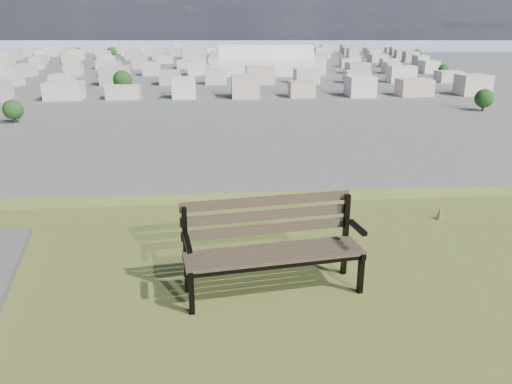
{
  "coord_description": "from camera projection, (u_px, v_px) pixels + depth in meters",
  "views": [
    {
      "loc": [
        -0.37,
        -2.43,
        27.3
      ],
      "look_at": [
        0.12,
        3.56,
        25.3
      ],
      "focal_mm": 35.0,
      "sensor_mm": 36.0,
      "label": 1
    }
  ],
  "objects": [
    {
      "name": "city_trees",
      "position": [
        172.0,
        64.0,
        309.05
      ],
      "size": [
        406.52,
        387.2,
        9.98
      ],
      "color": "#36261B",
      "rests_on": "ground"
    },
    {
      "name": "far_hills",
      "position": [
        191.0,
        27.0,
        1324.84
      ],
      "size": [
        2050.0,
        340.0,
        60.0
      ],
      "color": "#95A5B9",
      "rests_on": "ground"
    },
    {
      "name": "park_bench",
      "position": [
        272.0,
        241.0,
        4.47
      ],
      "size": [
        1.65,
        0.74,
        0.83
      ],
      "rotation": [
        0.0,
        0.0,
        0.15
      ],
      "color": "#433826",
      "rests_on": "hilltop_mesa"
    },
    {
      "name": "city_blocks",
      "position": [
        215.0,
        59.0,
        382.83
      ],
      "size": [
        395.0,
        361.0,
        7.0
      ],
      "color": "beige",
      "rests_on": "ground"
    },
    {
      "name": "arena",
      "position": [
        266.0,
        66.0,
        291.15
      ],
      "size": [
        55.14,
        25.58,
        22.82
      ],
      "rotation": [
        0.0,
        0.0,
        -0.05
      ],
      "color": "silver",
      "rests_on": "ground"
    },
    {
      "name": "bay_water",
      "position": [
        214.0,
        43.0,
        861.99
      ],
      "size": [
        2400.0,
        700.0,
        0.12
      ],
      "primitive_type": "cube",
      "color": "#8E9DB5",
      "rests_on": "ground"
    }
  ]
}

